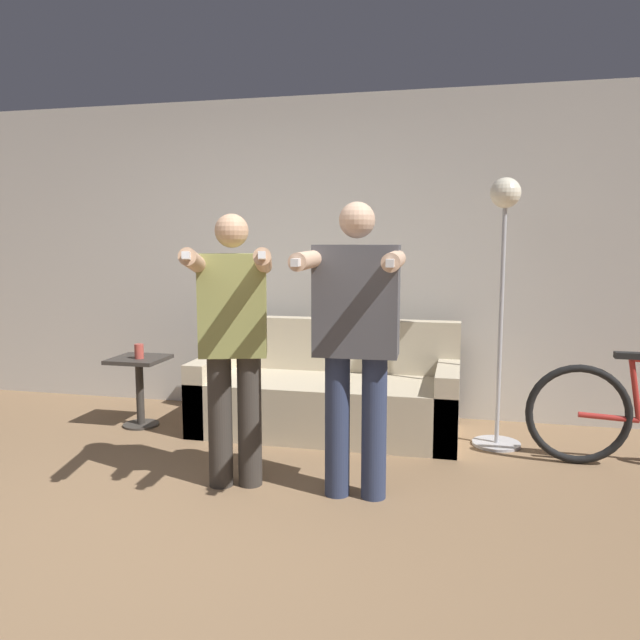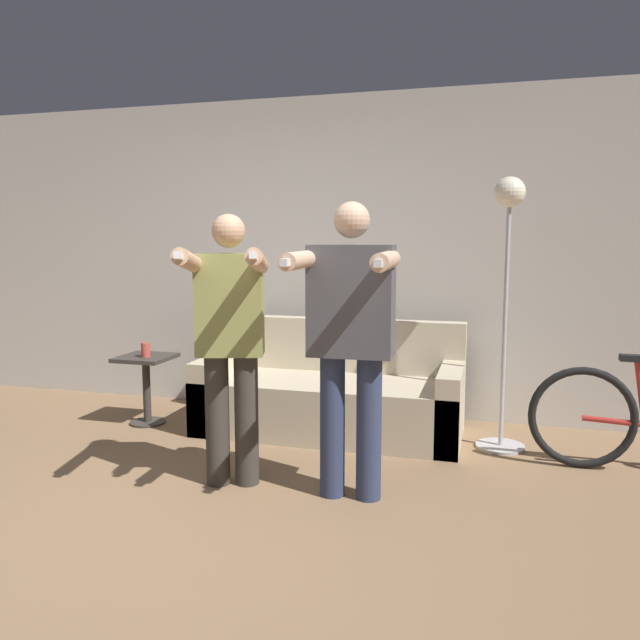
% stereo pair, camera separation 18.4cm
% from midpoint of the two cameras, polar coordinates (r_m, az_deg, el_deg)
% --- Properties ---
extents(ground_plane, '(16.00, 16.00, 0.00)m').
position_cam_midpoint_polar(ground_plane, '(3.28, -17.84, -19.08)').
color(ground_plane, '#846647').
extents(wall_back, '(10.00, 0.05, 2.60)m').
position_cam_midpoint_polar(wall_back, '(5.29, -4.08, 5.80)').
color(wall_back, beige).
rests_on(wall_back, ground_plane).
extents(couch, '(1.95, 0.82, 0.82)m').
position_cam_midpoint_polar(couch, '(4.74, -0.45, -6.99)').
color(couch, beige).
rests_on(couch, ground_plane).
extents(person_left, '(0.58, 0.75, 1.59)m').
position_cam_midpoint_polar(person_left, '(3.60, -9.40, -1.30)').
color(person_left, '#38332D').
rests_on(person_left, ground_plane).
extents(person_right, '(0.55, 0.69, 1.64)m').
position_cam_midpoint_polar(person_right, '(3.39, 1.75, -0.93)').
color(person_right, '#2D3856').
rests_on(person_right, ground_plane).
extents(cat, '(0.47, 0.12, 0.17)m').
position_cam_midpoint_polar(cat, '(4.90, 1.60, 0.95)').
color(cat, tan).
rests_on(cat, couch).
extents(floor_lamp, '(0.34, 0.34, 1.86)m').
position_cam_midpoint_polar(floor_lamp, '(4.41, 15.26, 5.59)').
color(floor_lamp, '#B2B2B7').
rests_on(floor_lamp, ground_plane).
extents(side_table, '(0.40, 0.40, 0.54)m').
position_cam_midpoint_polar(side_table, '(5.06, -17.19, -5.08)').
color(side_table, '#38332D').
rests_on(side_table, ground_plane).
extents(cup, '(0.07, 0.07, 0.11)m').
position_cam_midpoint_polar(cup, '(4.97, -17.24, -2.76)').
color(cup, '#B7473D').
rests_on(cup, side_table).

